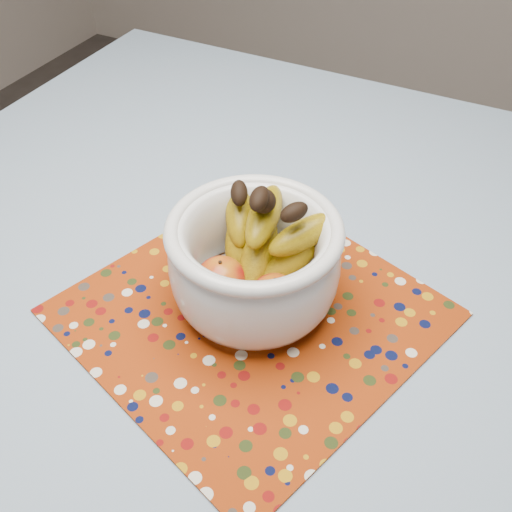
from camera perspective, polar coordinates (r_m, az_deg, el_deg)
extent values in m
plane|color=#2D2826|center=(1.60, -1.57, -19.75)|extent=(4.00, 4.00, 0.00)
cube|color=brown|center=(1.00, -2.35, -0.25)|extent=(1.20, 1.20, 0.04)
cylinder|color=brown|center=(1.81, -8.77, 6.52)|extent=(0.06, 0.06, 0.71)
cube|color=#648CA7|center=(0.99, -2.39, 0.80)|extent=(1.32, 1.32, 0.01)
cube|color=maroon|center=(0.88, -0.47, -5.38)|extent=(0.58, 0.58, 0.00)
cylinder|color=silver|center=(0.89, -0.15, -3.94)|extent=(0.12, 0.12, 0.01)
cylinder|color=silver|center=(0.88, -0.15, -3.39)|extent=(0.18, 0.18, 0.01)
torus|color=silver|center=(0.80, -0.16, 2.48)|extent=(0.24, 0.24, 0.02)
ellipsoid|color=maroon|center=(0.84, -3.35, -2.25)|extent=(0.07, 0.07, 0.06)
ellipsoid|color=maroon|center=(0.82, 1.78, -3.84)|extent=(0.07, 0.07, 0.06)
sphere|color=black|center=(0.81, 0.73, 5.25)|extent=(0.03, 0.03, 0.03)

